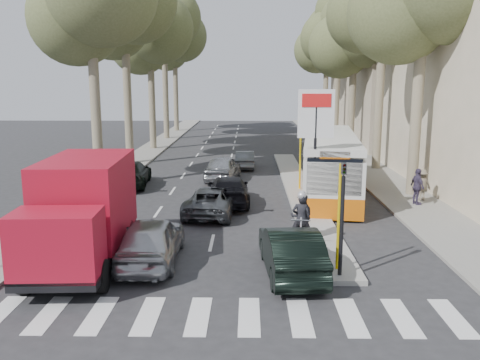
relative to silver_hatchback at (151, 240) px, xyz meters
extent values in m
plane|color=#28282B|center=(2.73, 0.12, -0.78)|extent=(120.00, 120.00, 0.00)
cube|color=gray|center=(11.33, 25.12, -0.72)|extent=(3.20, 70.00, 0.12)
cube|color=gray|center=(-5.27, 28.12, -0.72)|extent=(2.40, 64.00, 0.12)
cube|color=gray|center=(5.98, 11.12, -0.70)|extent=(1.50, 26.00, 0.16)
cube|color=#B7A88E|center=(18.23, 34.12, 7.22)|extent=(11.00, 20.00, 16.00)
cylinder|color=yellow|center=(5.98, -0.88, 0.97)|extent=(0.10, 0.10, 3.50)
cylinder|color=yellow|center=(5.98, 5.12, 0.97)|extent=(0.10, 0.10, 3.50)
cylinder|color=yellow|center=(5.98, 11.12, 0.97)|extent=(0.10, 0.10, 3.50)
cylinder|color=black|center=(5.98, 5.12, 1.82)|extent=(0.12, 0.12, 5.20)
cube|color=white|center=(5.98, 5.12, 3.82)|extent=(1.50, 0.10, 2.00)
cube|color=red|center=(5.98, 5.06, 4.37)|extent=(1.20, 0.02, 0.55)
cylinder|color=black|center=(5.98, -1.38, 0.82)|extent=(0.12, 0.12, 3.20)
imported|color=black|center=(5.98, -1.38, 2.32)|extent=(0.16, 0.41, 1.00)
cylinder|color=#6B604C|center=(-5.27, 12.12, 3.42)|extent=(0.56, 0.56, 8.40)
sphere|color=#48512D|center=(-6.27, 12.72, 8.52)|extent=(5.20, 5.20, 5.20)
cylinder|color=#6B604C|center=(-5.37, 20.12, 3.70)|extent=(0.56, 0.56, 8.96)
sphere|color=#48512D|center=(-6.37, 20.72, 9.14)|extent=(5.20, 5.20, 5.20)
sphere|color=#48512D|center=(-4.47, 19.32, 10.42)|extent=(5.80, 5.80, 5.80)
cylinder|color=#6B604C|center=(-5.17, 28.12, 3.28)|extent=(0.56, 0.56, 8.12)
sphere|color=#48512D|center=(-6.17, 28.72, 8.21)|extent=(5.20, 5.20, 5.20)
sphere|color=#48512D|center=(-4.27, 27.32, 9.37)|extent=(5.80, 5.80, 5.80)
sphere|color=#48512D|center=(-4.97, 29.22, 10.53)|extent=(4.80, 4.80, 4.80)
cylinder|color=#6B604C|center=(-5.27, 36.12, 3.98)|extent=(0.56, 0.56, 9.52)
sphere|color=#48512D|center=(-6.27, 36.72, 9.76)|extent=(5.20, 5.20, 5.20)
sphere|color=#48512D|center=(-4.37, 35.32, 11.12)|extent=(5.80, 5.80, 5.80)
sphere|color=#48512D|center=(-5.07, 37.22, 12.48)|extent=(4.80, 4.80, 4.80)
cylinder|color=#6B604C|center=(-5.37, 44.12, 3.56)|extent=(0.56, 0.56, 8.68)
sphere|color=#48512D|center=(-6.37, 44.72, 8.83)|extent=(5.20, 5.20, 5.20)
sphere|color=#48512D|center=(-4.47, 43.32, 10.07)|extent=(5.80, 5.80, 5.80)
sphere|color=#48512D|center=(-5.17, 45.22, 11.31)|extent=(4.80, 4.80, 4.80)
cylinder|color=#6B604C|center=(11.73, 10.12, 3.42)|extent=(0.56, 0.56, 8.40)
sphere|color=#48512D|center=(10.73, 10.72, 8.52)|extent=(5.20, 5.20, 5.20)
cylinder|color=#6B604C|center=(11.83, 18.12, 3.84)|extent=(0.56, 0.56, 9.24)
sphere|color=#48512D|center=(10.83, 18.72, 9.45)|extent=(5.20, 5.20, 5.20)
cylinder|color=#6B604C|center=(11.63, 26.12, 3.14)|extent=(0.56, 0.56, 7.84)
sphere|color=#48512D|center=(10.63, 26.72, 7.90)|extent=(5.20, 5.20, 5.20)
sphere|color=#48512D|center=(12.53, 25.32, 9.02)|extent=(5.80, 5.80, 5.80)
sphere|color=#48512D|center=(11.83, 27.22, 10.14)|extent=(4.80, 4.80, 4.80)
cylinder|color=#6B604C|center=(11.73, 34.12, 3.70)|extent=(0.56, 0.56, 8.96)
sphere|color=#48512D|center=(10.73, 34.72, 9.14)|extent=(5.20, 5.20, 5.20)
sphere|color=#48512D|center=(12.63, 33.32, 10.42)|extent=(5.80, 5.80, 5.80)
sphere|color=#48512D|center=(11.93, 35.22, 11.70)|extent=(4.80, 4.80, 4.80)
cylinder|color=#6B604C|center=(11.83, 42.12, 3.42)|extent=(0.56, 0.56, 8.40)
sphere|color=#48512D|center=(10.83, 42.72, 8.52)|extent=(5.20, 5.20, 5.20)
sphere|color=#48512D|center=(12.73, 41.32, 9.72)|extent=(5.80, 5.80, 5.80)
sphere|color=#48512D|center=(12.03, 43.22, 10.92)|extent=(4.80, 4.80, 4.80)
imported|color=#A9ACB1|center=(0.00, 0.00, 0.00)|extent=(1.91, 4.60, 1.56)
imported|color=black|center=(4.53, -0.88, -0.03)|extent=(1.96, 4.66, 1.50)
imported|color=#4B4E52|center=(1.57, 6.23, -0.15)|extent=(2.55, 4.75, 1.27)
imported|color=black|center=(2.23, 8.14, -0.09)|extent=(2.20, 4.88, 1.39)
imported|color=#9A9DA2|center=(1.63, 14.24, -0.02)|extent=(2.32, 4.63, 1.52)
imported|color=#54585D|center=(2.95, 18.53, -0.18)|extent=(1.27, 3.62, 1.19)
imported|color=black|center=(-3.57, 12.33, -0.05)|extent=(2.44, 5.17, 1.46)
cube|color=black|center=(-2.16, -0.34, -0.19)|extent=(2.70, 6.57, 0.27)
cylinder|color=black|center=(-3.12, -2.55, -0.30)|extent=(0.37, 0.98, 0.97)
cylinder|color=black|center=(-0.98, -2.43, -0.30)|extent=(0.37, 0.98, 0.97)
cylinder|color=black|center=(-3.34, 1.53, -0.30)|extent=(0.37, 0.98, 0.97)
cylinder|color=black|center=(-1.19, 1.65, -0.30)|extent=(0.37, 0.98, 0.97)
cube|color=maroon|center=(-2.03, -2.81, 0.78)|extent=(2.44, 1.63, 1.83)
cube|color=black|center=(-2.00, -3.51, 0.99)|extent=(2.15, 0.20, 0.97)
cube|color=maroon|center=(-2.21, 0.52, 1.32)|extent=(2.71, 4.64, 2.69)
cube|color=#CF5E0B|center=(7.53, 10.83, -0.21)|extent=(4.08, 12.21, 0.94)
cube|color=silver|center=(7.53, 10.83, 1.04)|extent=(4.08, 12.21, 1.56)
cube|color=black|center=(7.53, 10.83, 1.36)|extent=(4.04, 11.74, 0.89)
cube|color=silver|center=(7.53, 10.83, 2.19)|extent=(4.08, 12.21, 0.31)
cube|color=black|center=(6.79, 4.92, 1.20)|extent=(2.28, 0.35, 1.56)
cube|color=#CF5E0B|center=(6.79, 4.92, 2.12)|extent=(1.25, 0.22, 0.33)
cylinder|color=black|center=(5.88, 7.18, -0.31)|extent=(0.41, 1.03, 1.00)
cylinder|color=black|center=(8.23, 6.88, -0.31)|extent=(0.41, 1.03, 1.00)
cylinder|color=black|center=(6.81, 14.55, -0.31)|extent=(0.41, 1.03, 1.00)
cylinder|color=black|center=(9.16, 14.25, -0.31)|extent=(0.41, 1.03, 1.00)
cylinder|color=black|center=(5.03, 1.08, -0.42)|extent=(0.20, 0.72, 0.71)
cylinder|color=black|center=(5.24, 2.73, -0.42)|extent=(0.20, 0.72, 0.71)
cylinder|color=silver|center=(5.04, 1.16, 0.00)|extent=(0.12, 0.45, 0.89)
cube|color=black|center=(5.14, 1.96, -0.28)|extent=(0.35, 0.86, 0.33)
cube|color=black|center=(5.11, 1.74, 0.02)|extent=(0.39, 0.54, 0.24)
cube|color=black|center=(5.18, 2.29, -0.05)|extent=(0.40, 0.76, 0.13)
cylinder|color=silver|center=(5.05, 1.22, 0.35)|extent=(0.69, 0.13, 0.04)
imported|color=black|center=(5.14, 1.96, 0.21)|extent=(0.73, 0.53, 1.87)
imported|color=black|center=(5.20, 2.40, 0.15)|extent=(0.90, 0.58, 1.75)
sphere|color=#B2B2B7|center=(5.13, 1.91, 1.09)|extent=(0.31, 0.31, 0.31)
sphere|color=#B2B2B7|center=(5.19, 2.37, 1.02)|extent=(0.31, 0.31, 0.31)
imported|color=#413854|center=(11.24, 7.76, 0.21)|extent=(0.73, 1.11, 1.74)
imported|color=#695F4E|center=(11.75, 8.62, 0.12)|extent=(1.10, 0.71, 1.56)
camera|label=1|loc=(3.21, -16.00, 5.18)|focal=38.00mm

